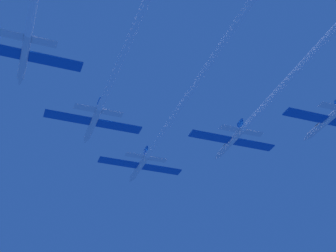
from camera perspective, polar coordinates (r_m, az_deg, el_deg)
The scene contains 3 objects.
jet_lead at distance 84.31m, azimuth 0.17°, elevation 0.39°, with size 16.20×56.87×2.68m.
jet_left_wing at distance 72.66m, azimuth -5.62°, elevation 6.70°, with size 16.20×54.91×2.68m.
jet_right_wing at distance 82.23m, azimuth 11.45°, elevation 3.04°, with size 16.20×51.42×2.68m.
Camera 1 is at (-24.68, -84.34, -45.69)m, focal length 54.54 mm.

